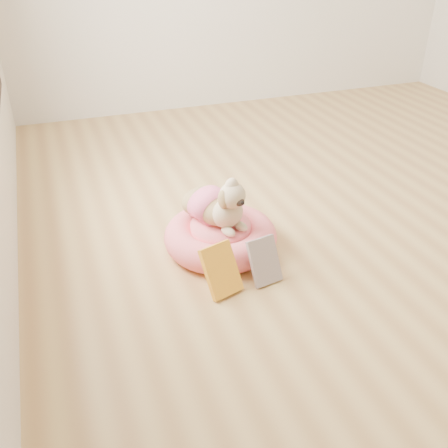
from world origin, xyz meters
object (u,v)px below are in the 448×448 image
object	(u,v)px
book_yellow	(221,270)
book_white	(264,261)
pet_bed	(221,237)
dog	(217,197)

from	to	relation	value
book_yellow	book_white	world-z (taller)	book_yellow
pet_bed	book_yellow	distance (m)	0.34
dog	pet_bed	bearing A→B (deg)	-81.43
dog	book_white	world-z (taller)	dog
pet_bed	book_yellow	world-z (taller)	book_yellow
pet_bed	dog	size ratio (longest dim) A/B	1.46
pet_bed	book_yellow	xyz separation A→B (m)	(-0.11, -0.32, 0.04)
book_white	dog	bearing A→B (deg)	98.16
pet_bed	dog	world-z (taller)	dog
pet_bed	book_white	world-z (taller)	book_white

